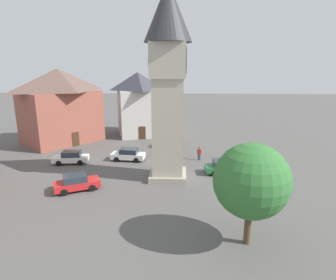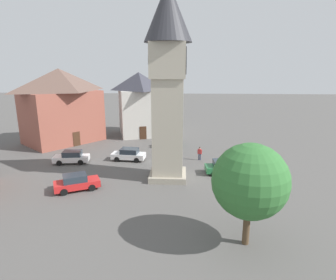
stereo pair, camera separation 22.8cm
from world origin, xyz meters
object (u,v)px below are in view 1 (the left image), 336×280
car_red_corner (224,167)px  car_black_far (168,141)px  building_corner_back (138,103)px  clock_tower (168,69)px  building_shop_left (60,105)px  car_white_side (77,183)px  car_silver_kerb (71,157)px  car_blue_kerb (128,154)px  pedestrian (199,152)px  tree (251,181)px

car_red_corner → car_black_far: same height
car_red_corner → building_corner_back: building_corner_back is taller
clock_tower → building_shop_left: clock_tower is taller
car_white_side → building_shop_left: building_shop_left is taller
clock_tower → car_silver_kerb: bearing=71.5°
car_black_far → building_shop_left: building_shop_left is taller
car_silver_kerb → car_black_far: (8.32, -11.28, 0.00)m
clock_tower → car_white_side: (-3.54, 8.39, -10.27)m
building_corner_back → car_silver_kerb: bearing=159.3°
car_red_corner → building_corner_back: bearing=33.7°
car_black_far → building_shop_left: size_ratio=0.32×
car_blue_kerb → pedestrian: size_ratio=2.52×
car_black_far → building_shop_left: (1.63, 16.39, 4.90)m
car_black_far → pedestrian: (-6.28, -4.18, 0.25)m
clock_tower → car_red_corner: 11.99m
tree → car_black_far: bearing=15.0°
car_blue_kerb → car_silver_kerb: bearing=102.3°
clock_tower → building_corner_back: size_ratio=1.81×
clock_tower → pedestrian: (6.00, -3.60, -10.02)m
car_red_corner → tree: (-12.54, 0.31, 3.61)m
car_white_side → pedestrian: bearing=-51.5°
clock_tower → car_blue_kerb: clock_tower is taller
clock_tower → car_white_side: bearing=112.8°
car_blue_kerb → building_corner_back: 14.81m
car_white_side → pedestrian: pedestrian is taller
clock_tower → building_shop_left: bearing=50.6°
car_silver_kerb → pedestrian: 15.59m
car_white_side → clock_tower: bearing=-67.2°
car_blue_kerb → pedestrian: pedestrian is taller
car_white_side → tree: size_ratio=0.66×
car_black_far → car_red_corner: bearing=-148.7°
clock_tower → car_silver_kerb: size_ratio=4.38×
pedestrian → tree: size_ratio=0.25×
car_white_side → building_corner_back: (23.01, -2.41, 4.59)m
clock_tower → car_blue_kerb: (5.41, 5.19, -10.27)m
car_red_corner → clock_tower: bearing=103.7°
pedestrian → clock_tower: bearing=149.0°
clock_tower → car_silver_kerb: 16.18m
pedestrian → building_corner_back: (13.48, 9.58, 4.34)m
clock_tower → pedestrian: bearing=-31.0°
clock_tower → car_black_far: size_ratio=4.41×
car_blue_kerb → building_shop_left: 15.33m
car_blue_kerb → tree: tree is taller
car_blue_kerb → car_black_far: size_ratio=0.99×
car_blue_kerb → car_black_far: (6.87, -4.62, 0.00)m
tree → car_red_corner: bearing=-1.4°
clock_tower → pedestrian: clock_tower is taller
car_blue_kerb → tree: size_ratio=0.63×
car_silver_kerb → car_white_side: (-7.50, -3.46, 0.00)m
car_silver_kerb → tree: size_ratio=0.64×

